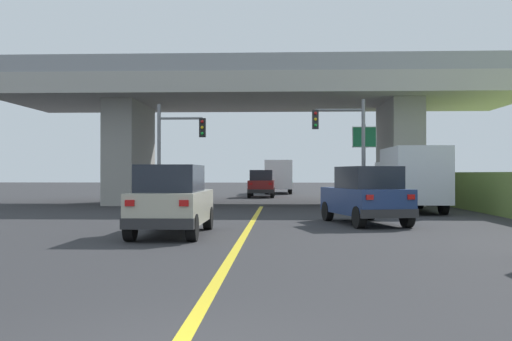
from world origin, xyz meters
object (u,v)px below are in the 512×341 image
(suv_lead, at_px, (172,200))
(suv_crossing, at_px, (366,195))
(semi_truck_distant, at_px, (279,176))
(traffic_signal_nearside, at_px, (346,139))
(traffic_signal_farside, at_px, (175,143))
(box_truck, at_px, (411,178))
(sedan_oncoming, at_px, (262,184))
(highway_sign, at_px, (364,147))

(suv_lead, relative_size, suv_crossing, 0.96)
(suv_lead, xyz_separation_m, semi_truck_distant, (2.91, 36.37, 0.54))
(traffic_signal_nearside, distance_m, traffic_signal_farside, 8.65)
(suv_lead, xyz_separation_m, box_truck, (9.16, 11.06, 0.55))
(suv_crossing, xyz_separation_m, traffic_signal_farside, (-8.37, 9.21, 2.30))
(suv_lead, relative_size, traffic_signal_farside, 0.86)
(box_truck, xyz_separation_m, semi_truck_distant, (-6.24, 25.32, -0.01))
(suv_crossing, height_order, sedan_oncoming, same)
(suv_lead, height_order, traffic_signal_nearside, traffic_signal_nearside)
(suv_lead, distance_m, highway_sign, 17.44)
(suv_lead, bearing_deg, suv_crossing, 33.18)
(highway_sign, bearing_deg, suv_lead, -116.16)
(sedan_oncoming, bearing_deg, box_truck, -65.89)
(suv_crossing, xyz_separation_m, semi_truck_distant, (-3.20, 32.38, 0.54))
(suv_crossing, height_order, highway_sign, highway_sign)
(suv_lead, xyz_separation_m, sedan_oncoming, (1.67, 27.78, 0.00))
(box_truck, height_order, highway_sign, highway_sign)
(traffic_signal_farside, relative_size, semi_truck_distant, 0.71)
(semi_truck_distant, bearing_deg, box_truck, -76.14)
(suv_lead, xyz_separation_m, traffic_signal_farside, (-2.26, 13.21, 2.30))
(suv_lead, relative_size, sedan_oncoming, 0.94)
(sedan_oncoming, bearing_deg, highway_sign, -64.06)
(highway_sign, distance_m, semi_truck_distant, 21.43)
(sedan_oncoming, xyz_separation_m, highway_sign, (5.96, -12.25, 2.19))
(traffic_signal_farside, bearing_deg, sedan_oncoming, 74.89)
(traffic_signal_nearside, relative_size, highway_sign, 1.23)
(traffic_signal_nearside, distance_m, semi_truck_distant, 23.62)
(box_truck, bearing_deg, suv_crossing, -113.33)
(box_truck, xyz_separation_m, traffic_signal_nearside, (-2.77, 2.03, 1.96))
(suv_crossing, relative_size, highway_sign, 1.06)
(traffic_signal_farside, relative_size, highway_sign, 1.19)
(box_truck, relative_size, highway_sign, 1.51)
(suv_crossing, bearing_deg, traffic_signal_farside, 118.47)
(traffic_signal_farside, height_order, semi_truck_distant, traffic_signal_farside)
(box_truck, relative_size, semi_truck_distant, 0.90)
(suv_crossing, xyz_separation_m, sedan_oncoming, (-4.43, 23.78, 0.00))
(sedan_oncoming, distance_m, traffic_signal_farside, 15.26)
(traffic_signal_nearside, bearing_deg, semi_truck_distant, 98.49)
(suv_lead, distance_m, sedan_oncoming, 27.83)
(sedan_oncoming, xyz_separation_m, traffic_signal_nearside, (4.71, -14.69, 2.51))
(suv_crossing, bearing_deg, highway_sign, 68.71)
(suv_lead, height_order, sedan_oncoming, same)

